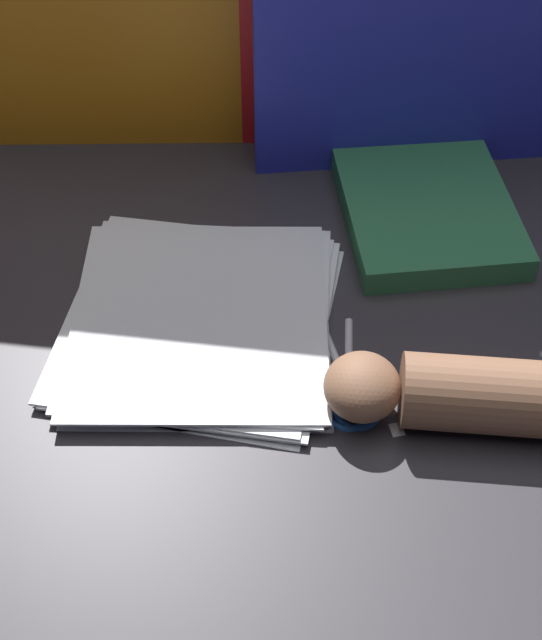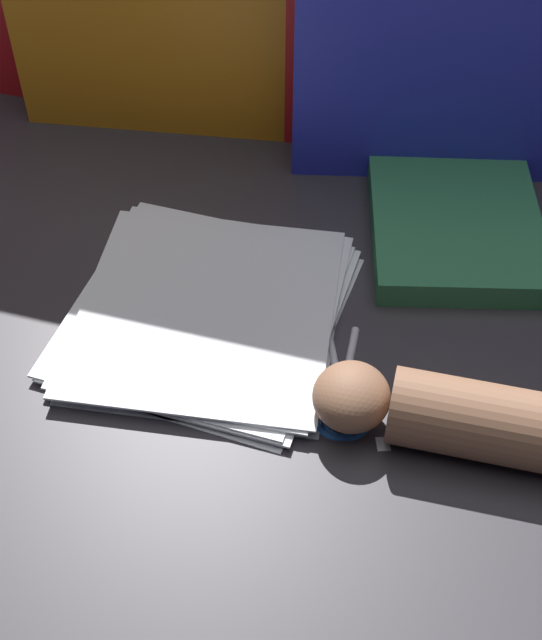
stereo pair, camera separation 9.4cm
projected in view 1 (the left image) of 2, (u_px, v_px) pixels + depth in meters
The scene contains 7 objects.
ground_plane at pixel (281, 348), 1.00m from camera, with size 6.00×6.00×0.00m, color #2D2B30.
paper_stack at pixel (200, 318), 1.01m from camera, with size 0.32×0.34×0.02m.
book_closed at pixel (427, 211), 1.13m from camera, with size 0.26×0.29×0.03m.
scissors at pixel (350, 391), 0.95m from camera, with size 0.08×0.16×0.01m.
hand_forearm at pixel (459, 394), 0.90m from camera, with size 0.26×0.08×0.08m.
paper_scrap_near at pixel (397, 429), 0.92m from camera, with size 0.02×0.02×0.00m.
paper_scrap_mid at pixel (290, 418), 0.93m from camera, with size 0.02×0.03×0.00m.
Camera 1 is at (0.06, -0.65, 0.75)m, focal length 50.00 mm.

